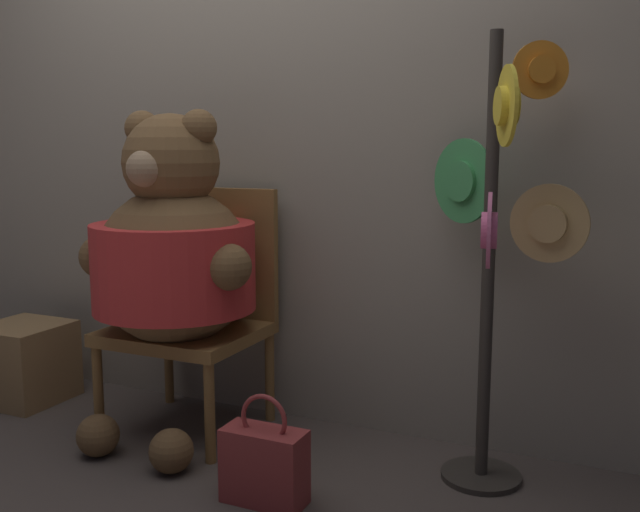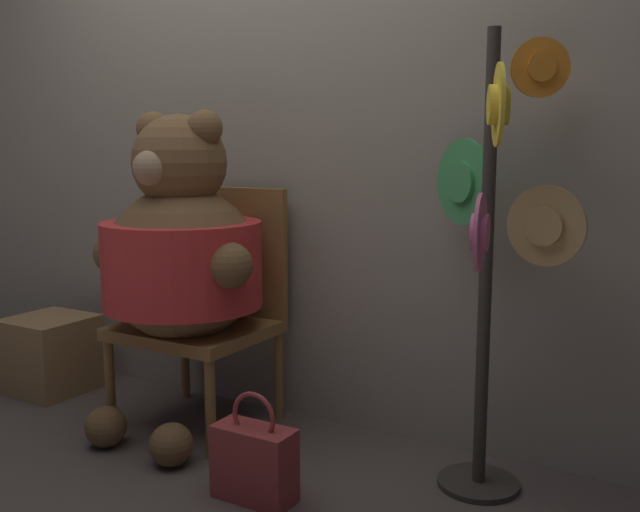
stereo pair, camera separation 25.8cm
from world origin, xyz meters
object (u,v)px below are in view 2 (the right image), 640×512
object	(u,v)px
chair	(209,302)
teddy_bear	(181,254)
hat_display_rack	(493,242)
handbag_on_ground	(254,461)

from	to	relation	value
chair	teddy_bear	world-z (taller)	teddy_bear
chair	hat_display_rack	distance (m)	1.28
teddy_bear	hat_display_rack	bearing A→B (deg)	5.42
teddy_bear	handbag_on_ground	distance (m)	0.90
chair	teddy_bear	size ratio (longest dim) A/B	0.76
chair	handbag_on_ground	xyz separation A→B (m)	(0.59, -0.50, -0.38)
chair	hat_display_rack	size ratio (longest dim) A/B	0.64
teddy_bear	handbag_on_ground	size ratio (longest dim) A/B	3.50
hat_display_rack	handbag_on_ground	distance (m)	1.06
chair	teddy_bear	distance (m)	0.29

